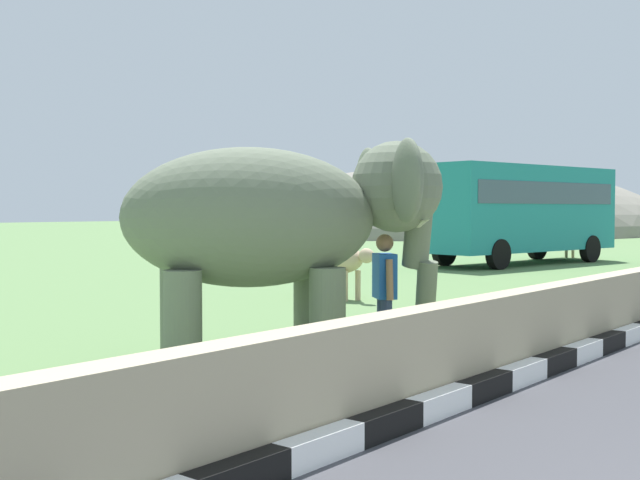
{
  "coord_description": "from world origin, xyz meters",
  "views": [
    {
      "loc": [
        -5.57,
        0.24,
        1.98
      ],
      "look_at": [
        2.01,
        6.45,
        1.6
      ],
      "focal_mm": 44.98,
      "sensor_mm": 36.0,
      "label": 1
    }
  ],
  "objects_px": {
    "elephant": "(280,220)",
    "cow_near": "(340,260)",
    "bus_teal": "(520,206)",
    "cow_mid": "(577,237)",
    "person_handler": "(385,290)"
  },
  "relations": [
    {
      "from": "elephant",
      "to": "bus_teal",
      "type": "relative_size",
      "value": 0.44
    },
    {
      "from": "elephant",
      "to": "cow_mid",
      "type": "distance_m",
      "value": 24.82
    },
    {
      "from": "elephant",
      "to": "person_handler",
      "type": "distance_m",
      "value": 1.72
    },
    {
      "from": "person_handler",
      "to": "cow_near",
      "type": "relative_size",
      "value": 0.86
    },
    {
      "from": "cow_near",
      "to": "bus_teal",
      "type": "bearing_deg",
      "value": 8.4
    },
    {
      "from": "elephant",
      "to": "cow_near",
      "type": "distance_m",
      "value": 7.85
    },
    {
      "from": "person_handler",
      "to": "bus_teal",
      "type": "bearing_deg",
      "value": 20.29
    },
    {
      "from": "cow_near",
      "to": "person_handler",
      "type": "bearing_deg",
      "value": -137.42
    },
    {
      "from": "elephant",
      "to": "cow_near",
      "type": "bearing_deg",
      "value": 32.52
    },
    {
      "from": "elephant",
      "to": "bus_teal",
      "type": "height_order",
      "value": "bus_teal"
    },
    {
      "from": "cow_near",
      "to": "cow_mid",
      "type": "xyz_separation_m",
      "value": [
        17.55,
        1.58,
        0.0
      ]
    },
    {
      "from": "person_handler",
      "to": "bus_teal",
      "type": "relative_size",
      "value": 0.18
    },
    {
      "from": "elephant",
      "to": "cow_near",
      "type": "height_order",
      "value": "elephant"
    },
    {
      "from": "bus_teal",
      "to": "cow_mid",
      "type": "bearing_deg",
      "value": -4.35
    },
    {
      "from": "person_handler",
      "to": "bus_teal",
      "type": "distance_m",
      "value": 19.56
    }
  ]
}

